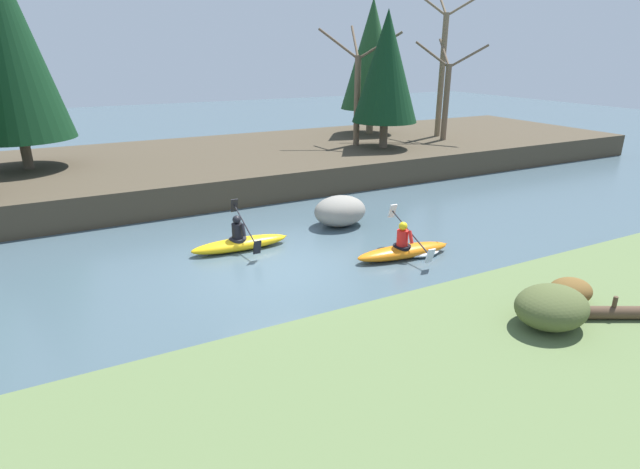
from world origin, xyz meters
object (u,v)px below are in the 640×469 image
object	(u,v)px
kayaker_middle	(241,242)
boulder_midstream	(340,211)
kayaker_lead	(407,250)
driftwood_log	(602,312)

from	to	relation	value
kayaker_middle	boulder_midstream	size ratio (longest dim) A/B	1.65
kayaker_lead	boulder_midstream	distance (m)	3.09
kayaker_middle	driftwood_log	distance (m)	8.77
kayaker_lead	kayaker_middle	world-z (taller)	same
kayaker_lead	kayaker_middle	bearing A→B (deg)	151.00
kayaker_middle	kayaker_lead	bearing A→B (deg)	-32.49
boulder_midstream	driftwood_log	xyz separation A→B (m)	(0.83, -8.19, 0.25)
kayaker_lead	driftwood_log	bearing A→B (deg)	-79.82
boulder_midstream	driftwood_log	distance (m)	8.24
kayaker_lead	boulder_midstream	world-z (taller)	kayaker_lead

